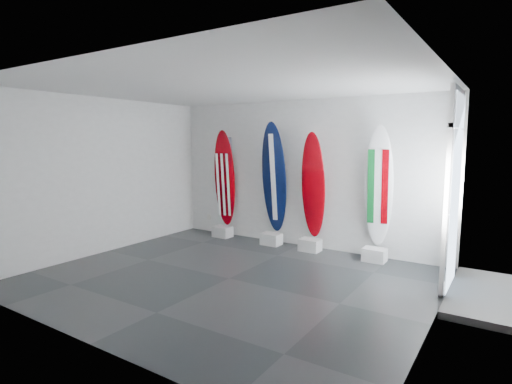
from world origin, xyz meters
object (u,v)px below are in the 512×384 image
Objects in this scene: surfboard_navy at (274,178)px; surfboard_swiss at (313,186)px; surfboard_usa at (225,179)px; surfboard_italy at (379,187)px.

surfboard_navy reaches higher than surfboard_swiss.
surfboard_navy is (1.29, 0.00, 0.08)m from surfboard_usa.
surfboard_usa is 1.30m from surfboard_navy.
surfboard_navy is at bearing 170.34° from surfboard_italy.
surfboard_italy reaches higher than surfboard_usa.
surfboard_usa is 3.47m from surfboard_italy.
surfboard_swiss is at bearing -8.04° from surfboard_navy.
surfboard_italy is (3.47, 0.00, 0.02)m from surfboard_usa.
surfboard_italy is at bearing -6.33° from surfboard_swiss.
surfboard_swiss is 1.28m from surfboard_italy.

